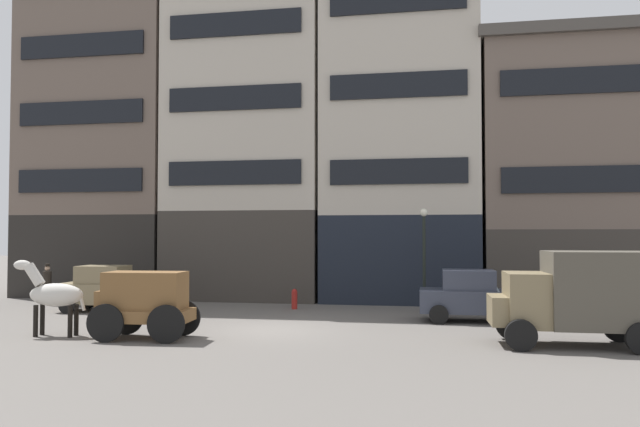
# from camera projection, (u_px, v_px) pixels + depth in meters

# --- Properties ---
(ground_plane) EXTENTS (120.00, 120.00, 0.00)m
(ground_plane) POSITION_uv_depth(u_px,v_px,m) (271.00, 330.00, 19.83)
(ground_plane) COLOR #605B56
(building_far_left) EXTENTS (8.10, 6.17, 17.53)m
(building_far_left) POSITION_uv_depth(u_px,v_px,m) (111.00, 125.00, 32.12)
(building_far_left) COLOR black
(building_far_left) RESTS_ON ground_plane
(building_center_left) EXTENTS (7.92, 6.17, 18.34)m
(building_center_left) POSITION_uv_depth(u_px,v_px,m) (252.00, 112.00, 30.78)
(building_center_left) COLOR #38332D
(building_center_left) RESTS_ON ground_plane
(building_center_right) EXTENTS (7.57, 6.17, 15.70)m
(building_center_right) POSITION_uv_depth(u_px,v_px,m) (401.00, 134.00, 29.43)
(building_center_right) COLOR black
(building_center_right) RESTS_ON ground_plane
(building_far_right) EXTENTS (8.22, 6.17, 11.99)m
(building_far_right) POSITION_uv_depth(u_px,v_px,m) (567.00, 170.00, 28.03)
(building_far_right) COLOR #38332D
(building_far_right) RESTS_ON ground_plane
(cargo_wagon) EXTENTS (2.99, 1.68, 1.98)m
(cargo_wagon) POSITION_uv_depth(u_px,v_px,m) (144.00, 300.00, 18.13)
(cargo_wagon) COLOR brown
(cargo_wagon) RESTS_ON ground_plane
(draft_horse) EXTENTS (2.35, 0.71, 2.30)m
(draft_horse) POSITION_uv_depth(u_px,v_px,m) (53.00, 294.00, 18.65)
(draft_horse) COLOR beige
(draft_horse) RESTS_ON ground_plane
(delivery_truck_near) EXTENTS (4.38, 2.19, 2.62)m
(delivery_truck_near) POSITION_uv_depth(u_px,v_px,m) (578.00, 295.00, 16.90)
(delivery_truck_near) COLOR #7A6B4C
(delivery_truck_near) RESTS_ON ground_plane
(sedan_dark) EXTENTS (3.71, 1.87, 1.83)m
(sedan_dark) POSITION_uv_depth(u_px,v_px,m) (472.00, 296.00, 21.70)
(sedan_dark) COLOR #333847
(sedan_dark) RESTS_ON ground_plane
(sedan_light) EXTENTS (3.79, 2.05, 1.83)m
(sedan_light) POSITION_uv_depth(u_px,v_px,m) (106.00, 289.00, 24.59)
(sedan_light) COLOR #7A6B4C
(sedan_light) RESTS_ON ground_plane
(pedestrian_officer) EXTENTS (0.47, 0.47, 1.79)m
(pedestrian_officer) POSITION_uv_depth(u_px,v_px,m) (47.00, 282.00, 26.87)
(pedestrian_officer) COLOR black
(pedestrian_officer) RESTS_ON ground_plane
(streetlamp_curbside) EXTENTS (0.32, 0.32, 4.12)m
(streetlamp_curbside) POSITION_uv_depth(u_px,v_px,m) (424.00, 245.00, 24.44)
(streetlamp_curbside) COLOR black
(streetlamp_curbside) RESTS_ON ground_plane
(fire_hydrant_curbside) EXTENTS (0.24, 0.24, 0.83)m
(fire_hydrant_curbside) POSITION_uv_depth(u_px,v_px,m) (294.00, 299.00, 25.33)
(fire_hydrant_curbside) COLOR maroon
(fire_hydrant_curbside) RESTS_ON ground_plane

